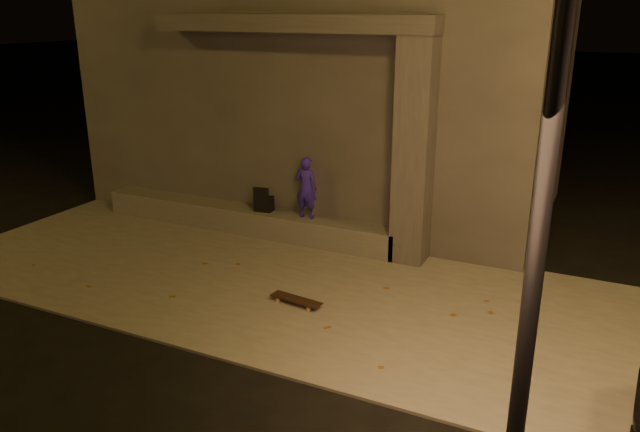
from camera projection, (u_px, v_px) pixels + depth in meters
The scene contains 10 objects.
ground at pixel (188, 341), 7.90m from camera, with size 120.00×120.00×0.00m, color black.
sidewalk at pixel (268, 281), 9.60m from camera, with size 11.00×4.40×0.04m, color #625C56.
building at pixel (332, 79), 13.03m from camera, with size 9.00×5.10×5.22m.
ledge at pixel (245, 219), 11.64m from camera, with size 6.00×0.55×0.45m, color #55534D.
column at pixel (414, 153), 9.82m from camera, with size 0.55×0.55×3.60m, color #3C3937.
canopy at pixel (291, 23), 10.15m from camera, with size 5.00×0.70×0.28m, color #3C3937.
skateboarder at pixel (306, 188), 10.86m from camera, with size 0.40×0.26×1.09m, color #29189C.
backpack at pixel (264, 203), 11.35m from camera, with size 0.35×0.25×0.46m.
skateboard at pixel (296, 300), 8.78m from camera, with size 0.80×0.30×0.09m.
street_lamp_0 at pixel (566, 11), 3.96m from camera, with size 0.36×0.36×7.05m.
Camera 1 is at (4.55, -5.56, 4.03)m, focal length 35.00 mm.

